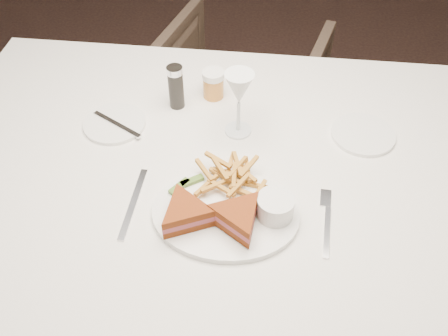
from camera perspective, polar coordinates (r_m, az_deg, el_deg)
ground at (r=1.92m, az=-0.52°, el=-10.45°), size 5.00×5.00×0.00m
table at (r=1.48m, az=0.21°, el=-10.12°), size 1.49×1.00×0.75m
chair_far at (r=2.09m, az=1.51°, el=8.28°), size 0.76×0.73×0.64m
table_setting at (r=1.12m, az=0.23°, el=-0.34°), size 0.79×0.63×0.18m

